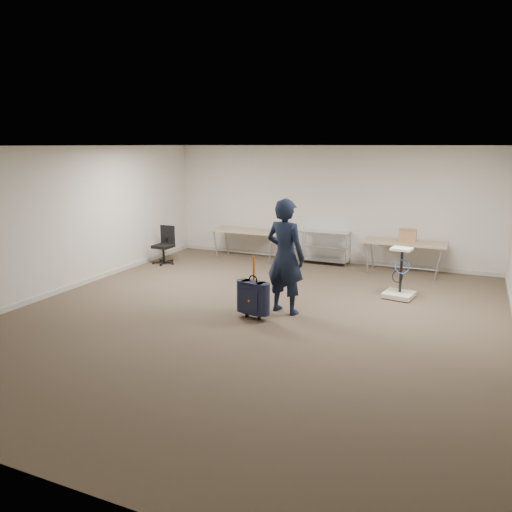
% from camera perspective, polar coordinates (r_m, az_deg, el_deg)
% --- Properties ---
extents(ground, '(9.00, 9.00, 0.00)m').
position_cam_1_polar(ground, '(8.40, -0.36, -6.99)').
color(ground, '#47392B').
rests_on(ground, ground).
extents(room_shell, '(8.00, 9.00, 9.00)m').
position_cam_1_polar(room_shell, '(9.60, 3.00, -4.16)').
color(room_shell, beige).
rests_on(room_shell, ground).
extents(folding_table_left, '(1.80, 0.75, 0.73)m').
position_cam_1_polar(folding_table_left, '(12.48, -0.97, 2.75)').
color(folding_table_left, '#947D5B').
rests_on(folding_table_left, ground).
extents(folding_table_right, '(1.80, 0.75, 0.73)m').
position_cam_1_polar(folding_table_right, '(11.46, 16.59, 1.32)').
color(folding_table_right, '#947D5B').
rests_on(folding_table_right, ground).
extents(wire_shelf, '(1.22, 0.47, 0.80)m').
position_cam_1_polar(wire_shelf, '(12.11, 7.74, 1.18)').
color(wire_shelf, silver).
rests_on(wire_shelf, ground).
extents(person, '(0.80, 0.62, 1.96)m').
position_cam_1_polar(person, '(8.39, 3.36, -0.05)').
color(person, black).
rests_on(person, ground).
extents(suitcase, '(0.42, 0.28, 1.06)m').
position_cam_1_polar(suitcase, '(8.22, -0.33, -4.78)').
color(suitcase, black).
rests_on(suitcase, ground).
extents(office_chair, '(0.55, 0.55, 0.91)m').
position_cam_1_polar(office_chair, '(12.25, -10.43, 0.43)').
color(office_chair, black).
rests_on(office_chair, ground).
extents(equipment_cart, '(0.60, 0.60, 0.96)m').
position_cam_1_polar(equipment_cart, '(9.73, 16.07, -3.19)').
color(equipment_cart, beige).
rests_on(equipment_cart, ground).
extents(cardboard_box, '(0.38, 0.29, 0.27)m').
position_cam_1_polar(cardboard_box, '(11.44, 16.95, 2.24)').
color(cardboard_box, '#9C7348').
rests_on(cardboard_box, folding_table_right).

